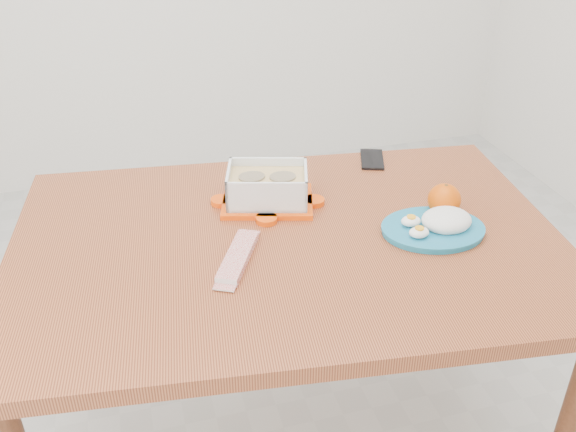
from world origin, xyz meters
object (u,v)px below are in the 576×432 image
object	(u,v)px
food_container	(267,187)
rice_plate	(438,224)
orange_fruit	(444,200)
smartphone	(372,159)
dining_table	(288,268)

from	to	relation	value
food_container	rice_plate	bearing A→B (deg)	-18.46
food_container	orange_fruit	size ratio (longest dim) A/B	3.28
food_container	smartphone	world-z (taller)	food_container
orange_fruit	smartphone	size ratio (longest dim) A/B	0.63
smartphone	food_container	bearing A→B (deg)	-135.82
food_container	dining_table	bearing A→B (deg)	-72.01
dining_table	orange_fruit	xyz separation A→B (m)	(0.41, 0.00, 0.13)
orange_fruit	rice_plate	distance (m)	0.09
orange_fruit	rice_plate	bearing A→B (deg)	-126.17
orange_fruit	rice_plate	xyz separation A→B (m)	(-0.05, -0.07, -0.02)
dining_table	food_container	size ratio (longest dim) A/B	5.19
food_container	orange_fruit	world-z (taller)	food_container
rice_plate	smartphone	size ratio (longest dim) A/B	2.18
rice_plate	smartphone	distance (m)	0.41
food_container	orange_fruit	bearing A→B (deg)	-6.68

